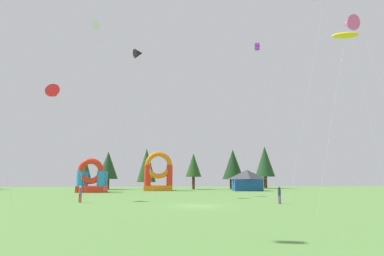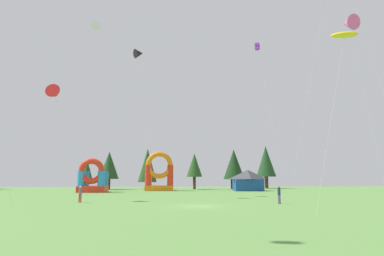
{
  "view_description": "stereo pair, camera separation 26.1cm",
  "coord_description": "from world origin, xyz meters",
  "px_view_note": "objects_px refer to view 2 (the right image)",
  "views": [
    {
      "loc": [
        -2.89,
        -32.77,
        2.83
      ],
      "look_at": [
        0.0,
        9.47,
        8.86
      ],
      "focal_mm": 31.65,
      "sensor_mm": 36.0,
      "label": 1
    },
    {
      "loc": [
        -2.63,
        -32.79,
        2.83
      ],
      "look_at": [
        0.0,
        9.47,
        8.86
      ],
      "focal_mm": 31.65,
      "sensor_mm": 36.0,
      "label": 2
    }
  ],
  "objects_px": {
    "kite_yellow_parafoil": "(345,35)",
    "inflatable_orange_dome": "(159,176)",
    "inflatable_yellow_castle": "(93,180)",
    "person_near_camera": "(279,193)",
    "festival_tent": "(248,180)",
    "kite_purple_box": "(257,47)",
    "kite_black_delta": "(139,54)",
    "person_left_edge": "(80,193)",
    "kite_pink_delta": "(349,23)",
    "kite_red_delta": "(55,93)",
    "kite_white_delta": "(95,27)"
  },
  "relations": [
    {
      "from": "kite_white_delta",
      "to": "kite_yellow_parafoil",
      "type": "xyz_separation_m",
      "value": [
        25.54,
        -21.42,
        -9.83
      ]
    },
    {
      "from": "festival_tent",
      "to": "person_left_edge",
      "type": "bearing_deg",
      "value": -131.85
    },
    {
      "from": "person_near_camera",
      "to": "inflatable_orange_dome",
      "type": "relative_size",
      "value": 0.23
    },
    {
      "from": "kite_white_delta",
      "to": "inflatable_orange_dome",
      "type": "xyz_separation_m",
      "value": [
        8.93,
        20.49,
        -21.39
      ]
    },
    {
      "from": "kite_pink_delta",
      "to": "inflatable_orange_dome",
      "type": "bearing_deg",
      "value": 124.01
    },
    {
      "from": "person_near_camera",
      "to": "inflatable_orange_dome",
      "type": "height_order",
      "value": "inflatable_orange_dome"
    },
    {
      "from": "kite_purple_box",
      "to": "kite_pink_delta",
      "type": "relative_size",
      "value": 0.96
    },
    {
      "from": "kite_purple_box",
      "to": "person_left_edge",
      "type": "distance_m",
      "value": 28.36
    },
    {
      "from": "inflatable_yellow_castle",
      "to": "kite_black_delta",
      "type": "bearing_deg",
      "value": -51.04
    },
    {
      "from": "kite_white_delta",
      "to": "kite_yellow_parafoil",
      "type": "relative_size",
      "value": 1.67
    },
    {
      "from": "kite_yellow_parafoil",
      "to": "kite_purple_box",
      "type": "bearing_deg",
      "value": 100.88
    },
    {
      "from": "person_near_camera",
      "to": "festival_tent",
      "type": "relative_size",
      "value": 0.33
    },
    {
      "from": "kite_white_delta",
      "to": "kite_pink_delta",
      "type": "xyz_separation_m",
      "value": [
        31.12,
        -12.4,
        -4.35
      ]
    },
    {
      "from": "kite_yellow_parafoil",
      "to": "festival_tent",
      "type": "height_order",
      "value": "kite_yellow_parafoil"
    },
    {
      "from": "inflatable_yellow_castle",
      "to": "inflatable_orange_dome",
      "type": "bearing_deg",
      "value": 28.25
    },
    {
      "from": "kite_pink_delta",
      "to": "festival_tent",
      "type": "xyz_separation_m",
      "value": [
        -4.94,
        30.7,
        -17.91
      ]
    },
    {
      "from": "person_near_camera",
      "to": "kite_black_delta",
      "type": "bearing_deg",
      "value": -55.18
    },
    {
      "from": "kite_pink_delta",
      "to": "inflatable_yellow_castle",
      "type": "distance_m",
      "value": 46.57
    },
    {
      "from": "person_near_camera",
      "to": "inflatable_yellow_castle",
      "type": "xyz_separation_m",
      "value": [
        -25.06,
        26.65,
        1.07
      ]
    },
    {
      "from": "kite_yellow_parafoil",
      "to": "person_left_edge",
      "type": "bearing_deg",
      "value": 153.44
    },
    {
      "from": "kite_white_delta",
      "to": "festival_tent",
      "type": "distance_m",
      "value": 38.93
    },
    {
      "from": "kite_white_delta",
      "to": "kite_red_delta",
      "type": "bearing_deg",
      "value": -116.42
    },
    {
      "from": "kite_black_delta",
      "to": "festival_tent",
      "type": "bearing_deg",
      "value": 36.51
    },
    {
      "from": "kite_white_delta",
      "to": "inflatable_yellow_castle",
      "type": "relative_size",
      "value": 4.21
    },
    {
      "from": "person_left_edge",
      "to": "festival_tent",
      "type": "distance_m",
      "value": 37.14
    },
    {
      "from": "person_left_edge",
      "to": "inflatable_yellow_castle",
      "type": "distance_m",
      "value": 23.99
    },
    {
      "from": "kite_yellow_parafoil",
      "to": "inflatable_orange_dome",
      "type": "distance_m",
      "value": 46.54
    },
    {
      "from": "person_near_camera",
      "to": "inflatable_orange_dome",
      "type": "xyz_separation_m",
      "value": [
        -13.48,
        32.87,
        1.85
      ]
    },
    {
      "from": "kite_white_delta",
      "to": "festival_tent",
      "type": "relative_size",
      "value": 4.6
    },
    {
      "from": "kite_white_delta",
      "to": "kite_black_delta",
      "type": "relative_size",
      "value": 1.11
    },
    {
      "from": "inflatable_orange_dome",
      "to": "person_near_camera",
      "type": "bearing_deg",
      "value": -67.71
    },
    {
      "from": "kite_black_delta",
      "to": "kite_purple_box",
      "type": "bearing_deg",
      "value": -28.29
    },
    {
      "from": "kite_pink_delta",
      "to": "person_near_camera",
      "type": "bearing_deg",
      "value": 179.89
    },
    {
      "from": "kite_pink_delta",
      "to": "kite_red_delta",
      "type": "xyz_separation_m",
      "value": [
        -34.17,
        6.26,
        -7.11
      ]
    },
    {
      "from": "kite_purple_box",
      "to": "kite_black_delta",
      "type": "xyz_separation_m",
      "value": [
        -16.35,
        8.8,
        2.06
      ]
    },
    {
      "from": "kite_yellow_parafoil",
      "to": "festival_tent",
      "type": "xyz_separation_m",
      "value": [
        0.63,
        39.72,
        -12.43
      ]
    },
    {
      "from": "kite_red_delta",
      "to": "person_near_camera",
      "type": "relative_size",
      "value": 7.82
    },
    {
      "from": "kite_purple_box",
      "to": "kite_black_delta",
      "type": "height_order",
      "value": "kite_black_delta"
    },
    {
      "from": "kite_purple_box",
      "to": "inflatable_orange_dome",
      "type": "bearing_deg",
      "value": 117.62
    },
    {
      "from": "person_near_camera",
      "to": "kite_pink_delta",
      "type": "bearing_deg",
      "value": 168.86
    },
    {
      "from": "kite_purple_box",
      "to": "person_near_camera",
      "type": "distance_m",
      "value": 19.87
    },
    {
      "from": "kite_yellow_parafoil",
      "to": "person_near_camera",
      "type": "bearing_deg",
      "value": 109.14
    },
    {
      "from": "festival_tent",
      "to": "kite_purple_box",
      "type": "bearing_deg",
      "value": -98.94
    },
    {
      "from": "kite_black_delta",
      "to": "inflatable_yellow_castle",
      "type": "bearing_deg",
      "value": 128.96
    },
    {
      "from": "kite_purple_box",
      "to": "person_near_camera",
      "type": "xyz_separation_m",
      "value": [
        -0.05,
        -7.02,
        -18.59
      ]
    },
    {
      "from": "kite_white_delta",
      "to": "inflatable_orange_dome",
      "type": "distance_m",
      "value": 30.93
    },
    {
      "from": "kite_yellow_parafoil",
      "to": "person_near_camera",
      "type": "relative_size",
      "value": 8.45
    },
    {
      "from": "kite_red_delta",
      "to": "kite_yellow_parafoil",
      "type": "bearing_deg",
      "value": -28.13
    },
    {
      "from": "kite_white_delta",
      "to": "inflatable_yellow_castle",
      "type": "bearing_deg",
      "value": 100.53
    },
    {
      "from": "kite_yellow_parafoil",
      "to": "person_near_camera",
      "type": "distance_m",
      "value": 16.47
    }
  ]
}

